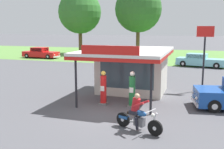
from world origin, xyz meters
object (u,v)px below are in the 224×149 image
Objects in this scene: parked_car_back_row_far_left at (145,58)px; roadside_pole_sign at (205,47)px; motorcycle_with_rider at (138,116)px; parked_car_back_row_left at (200,61)px; gas_pump_offside at (132,91)px; parked_car_back_row_far_right at (41,53)px; gas_pump_nearside at (103,89)px; parked_car_back_row_centre at (99,55)px.

roadside_pole_sign is (6.46, -13.01, 2.29)m from parked_car_back_row_far_left.
motorcycle_with_rider is 21.80m from parked_car_back_row_far_left.
parked_car_back_row_left is (2.50, 20.49, 0.01)m from motorcycle_with_rider.
roadside_pole_sign is (2.62, 8.46, 2.33)m from motorcycle_with_rider.
gas_pump_offside is 0.35× the size of parked_car_back_row_far_right.
gas_pump_nearside is at bearing 129.30° from motorcycle_with_rider.
parked_car_back_row_far_right is (-19.18, 22.80, 0.03)m from motorcycle_with_rider.
parked_car_back_row_centre is at bearing 167.50° from parked_car_back_row_left.
gas_pump_nearside reaches higher than parked_car_back_row_far_left.
roadside_pole_sign reaches higher than motorcycle_with_rider.
parked_car_back_row_centre is at bearing 3.65° from parked_car_back_row_far_right.
gas_pump_nearside is 1.63m from gas_pump_offside.
parked_car_back_row_left is at bearing -6.08° from parked_car_back_row_far_right.
parked_car_back_row_far_right is 15.40m from parked_car_back_row_far_left.
gas_pump_nearside is 0.44× the size of roadside_pole_sign.
parked_car_back_row_far_right is at bearing -176.35° from parked_car_back_row_centre.
parked_car_back_row_left is at bearing 78.45° from gas_pump_offside.
parked_car_back_row_left is 1.28× the size of roadside_pole_sign.
parked_car_back_row_far_right is 1.08× the size of parked_car_back_row_centre.
parked_car_back_row_centre is 19.94m from roadside_pole_sign.
parked_car_back_row_far_left is at bearing 93.74° from gas_pump_nearside.
parked_car_back_row_far_left is at bearing -16.06° from parked_car_back_row_centre.
gas_pump_nearside is 18.26m from parked_car_back_row_far_left.
parked_car_back_row_far_right is 8.78m from parked_car_back_row_centre.
parked_car_back_row_far_right is at bearing 146.66° from roadside_pole_sign.
parked_car_back_row_far_right reaches higher than parked_car_back_row_centre.
parked_car_back_row_far_left reaches higher than parked_car_back_row_far_right.
motorcycle_with_rider is 0.41× the size of parked_car_back_row_centre.
gas_pump_nearside is 4.19m from motorcycle_with_rider.
gas_pump_offside is at bearing -64.96° from parked_car_back_row_centre.
roadside_pole_sign is (0.11, -12.04, 2.32)m from parked_car_back_row_left.
motorcycle_with_rider is at bearing -107.20° from roadside_pole_sign.
gas_pump_offside is 3.40m from motorcycle_with_rider.
gas_pump_offside reaches higher than parked_car_back_row_far_right.
parked_car_back_row_left is at bearing 90.54° from roadside_pole_sign.
motorcycle_with_rider is (1.02, -3.24, -0.23)m from gas_pump_offside.
parked_car_back_row_far_left reaches higher than parked_car_back_row_left.
parked_car_back_row_far_left is at bearing 100.15° from motorcycle_with_rider.
parked_car_back_row_far_left is 1.24× the size of roadside_pole_sign.
parked_car_back_row_left is at bearing -12.50° from parked_car_back_row_centre.
parked_car_back_row_left is 6.42m from parked_car_back_row_far_left.
motorcycle_with_rider reaches higher than parked_car_back_row_far_right.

